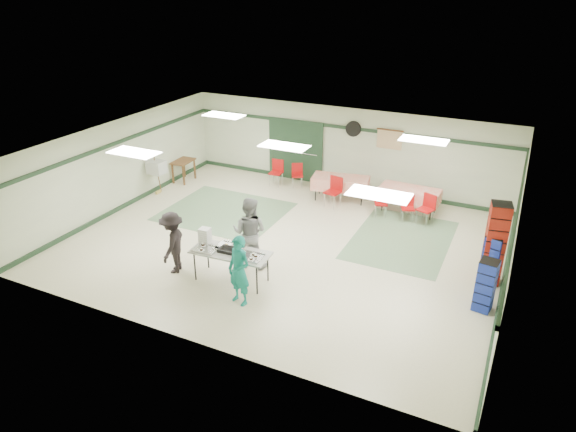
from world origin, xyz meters
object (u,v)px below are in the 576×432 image
at_px(chair_loose_b, 277,170).
at_px(dining_table_b, 340,183).
at_px(crate_stack_red, 495,244).
at_px(volunteer_grey, 250,232).
at_px(serving_table, 231,253).
at_px(office_printer, 156,167).
at_px(chair_b, 381,200).
at_px(chair_c, 427,206).
at_px(printer_table, 183,164).
at_px(chair_loose_a, 297,173).
at_px(crate_stack_blue_a, 492,260).
at_px(volunteer_teal, 239,271).
at_px(chair_d, 334,188).
at_px(dining_table_a, 410,194).
at_px(crate_stack_blue_b, 486,286).
at_px(broom, 158,174).
at_px(volunteer_dark, 173,243).
at_px(chair_a, 408,205).

bearing_deg(chair_loose_b, dining_table_b, -10.26).
bearing_deg(crate_stack_red, volunteer_grey, -162.11).
bearing_deg(serving_table, office_printer, 140.87).
xyz_separation_m(serving_table, dining_table_b, (0.59, 5.64, -0.15)).
bearing_deg(chair_b, chair_c, -19.41).
height_order(volunteer_grey, printer_table, volunteer_grey).
distance_m(chair_loose_a, crate_stack_blue_a, 7.48).
relative_size(volunteer_teal, chair_c, 1.81).
height_order(volunteer_grey, chair_c, volunteer_grey).
height_order(chair_c, chair_d, chair_d).
bearing_deg(crate_stack_blue_a, chair_d, 151.76).
height_order(chair_c, chair_loose_b, chair_loose_b).
distance_m(dining_table_b, crate_stack_blue_a, 5.77).
bearing_deg(volunteer_teal, serving_table, 148.30).
height_order(dining_table_a, crate_stack_blue_b, crate_stack_blue_b).
bearing_deg(chair_b, dining_table_b, 139.13).
height_order(volunteer_teal, chair_d, volunteer_teal).
bearing_deg(printer_table, dining_table_a, 3.23).
height_order(crate_stack_blue_b, broom, broom).
relative_size(volunteer_teal, crate_stack_blue_b, 1.34).
bearing_deg(office_printer, printer_table, 90.31).
height_order(chair_d, broom, broom).
bearing_deg(volunteer_dark, crate_stack_red, 94.80).
bearing_deg(dining_table_b, broom, -169.39).
relative_size(chair_a, chair_b, 0.99).
bearing_deg(volunteer_teal, volunteer_dark, -177.08).
distance_m(volunteer_grey, chair_loose_b, 5.45).
distance_m(dining_table_b, crate_stack_blue_b, 6.49).
relative_size(dining_table_a, chair_loose_b, 2.02).
bearing_deg(crate_stack_blue_b, chair_a, 124.14).
height_order(chair_c, crate_stack_red, crate_stack_red).
height_order(volunteer_grey, chair_loose_b, volunteer_grey).
xyz_separation_m(dining_table_a, crate_stack_blue_a, (2.64, -3.15, 0.04)).
height_order(dining_table_a, chair_d, chair_d).
bearing_deg(broom, chair_loose_a, 33.80).
xyz_separation_m(chair_d, crate_stack_red, (4.82, -2.53, 0.41)).
bearing_deg(crate_stack_red, crate_stack_blue_b, -90.00).
distance_m(serving_table, chair_a, 5.83).
relative_size(chair_a, printer_table, 0.90).
bearing_deg(chair_loose_b, volunteer_teal, -73.26).
xyz_separation_m(dining_table_b, crate_stack_blue_a, (4.84, -3.15, 0.04)).
xyz_separation_m(dining_table_b, chair_c, (2.85, -0.57, -0.03)).
distance_m(chair_loose_b, broom, 3.93).
height_order(dining_table_a, chair_loose_a, chair_loose_a).
relative_size(volunteer_grey, office_printer, 3.46).
distance_m(volunteer_teal, chair_d, 5.77).
xyz_separation_m(volunteer_teal, chair_loose_b, (-2.43, 6.61, -0.26)).
distance_m(crate_stack_red, crate_stack_blue_b, 1.30).
bearing_deg(chair_loose_b, printer_table, -164.14).
height_order(printer_table, broom, broom).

